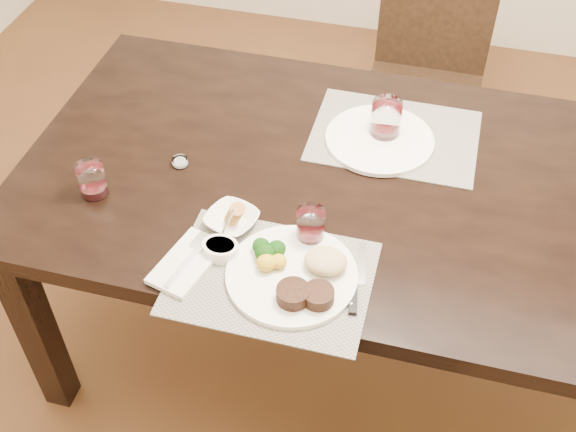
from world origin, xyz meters
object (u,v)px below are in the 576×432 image
(wine_glass_near, at_px, (311,227))
(dinner_plate, at_px, (297,274))
(cracker_bowl, at_px, (232,219))
(far_plate, at_px, (380,139))
(chair_far, at_px, (427,69))
(steak_knife, at_px, (355,289))

(wine_glass_near, bearing_deg, dinner_plate, -89.65)
(cracker_bowl, distance_m, far_plate, 0.51)
(cracker_bowl, bearing_deg, chair_far, 72.66)
(steak_knife, xyz_separation_m, wine_glass_near, (-0.14, 0.13, 0.04))
(chair_far, xyz_separation_m, cracker_bowl, (-0.37, -1.18, 0.27))
(wine_glass_near, xyz_separation_m, far_plate, (0.10, 0.41, -0.04))
(dinner_plate, relative_size, cracker_bowl, 1.97)
(chair_far, bearing_deg, wine_glass_near, -98.24)
(steak_knife, bearing_deg, cracker_bowl, 149.56)
(dinner_plate, distance_m, cracker_bowl, 0.24)
(dinner_plate, distance_m, wine_glass_near, 0.13)
(wine_glass_near, height_order, far_plate, wine_glass_near)
(dinner_plate, height_order, steak_knife, dinner_plate)
(chair_far, relative_size, cracker_bowl, 5.81)
(cracker_bowl, xyz_separation_m, far_plate, (0.30, 0.41, -0.01))
(chair_far, distance_m, cracker_bowl, 1.27)
(dinner_plate, xyz_separation_m, cracker_bowl, (-0.20, 0.13, -0.00))
(chair_far, height_order, dinner_plate, chair_far)
(chair_far, bearing_deg, far_plate, -95.30)
(cracker_bowl, bearing_deg, steak_knife, -20.81)
(dinner_plate, bearing_deg, wine_glass_near, 88.56)
(steak_knife, height_order, far_plate, far_plate)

